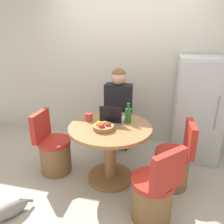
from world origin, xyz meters
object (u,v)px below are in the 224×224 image
object	(u,v)px
chair_near_right_corner	(153,195)
bottle	(128,115)
laptop	(112,118)
chair_right_side	(173,165)
cat	(8,210)
chair_left_side	(54,152)
person_seated	(119,107)
refrigerator	(197,109)
dining_table	(110,145)
fruit_bowl	(103,127)

from	to	relation	value
chair_near_right_corner	bottle	size ratio (longest dim) A/B	3.34
chair_near_right_corner	laptop	xyz separation A→B (m)	(-0.61, 0.71, 0.52)
chair_right_side	cat	distance (m)	1.97
chair_left_side	cat	size ratio (longest dim) A/B	1.95
cat	person_seated	bearing A→B (deg)	-174.23
refrigerator	laptop	size ratio (longest dim) A/B	5.46
chair_left_side	chair_right_side	distance (m)	1.62
refrigerator	laptop	distance (m)	1.36
refrigerator	dining_table	distance (m)	1.46
chair_right_side	person_seated	size ratio (longest dim) A/B	0.64
refrigerator	chair_near_right_corner	size ratio (longest dim) A/B	1.77
cat	chair_right_side	bearing A→B (deg)	152.70
dining_table	person_seated	size ratio (longest dim) A/B	0.75
person_seated	refrigerator	bearing A→B (deg)	-172.58
laptop	fruit_bowl	distance (m)	0.28
dining_table	bottle	bearing A→B (deg)	38.92
refrigerator	laptop	world-z (taller)	refrigerator
fruit_bowl	bottle	bearing A→B (deg)	48.09
chair_right_side	cat	size ratio (longest dim) A/B	1.95
fruit_bowl	refrigerator	bearing A→B (deg)	40.59
chair_left_side	person_seated	bearing A→B (deg)	-46.15
dining_table	person_seated	distance (m)	0.79
chair_right_side	chair_near_right_corner	bearing A→B (deg)	-23.64
chair_near_right_corner	bottle	xyz separation A→B (m)	(-0.40, 0.71, 0.58)
chair_left_side	person_seated	xyz separation A→B (m)	(0.77, 0.74, 0.48)
person_seated	cat	xyz separation A→B (m)	(-0.86, -1.64, -0.69)
chair_right_side	refrigerator	bearing A→B (deg)	154.54
fruit_bowl	cat	size ratio (longest dim) A/B	0.56
refrigerator	dining_table	size ratio (longest dim) A/B	1.50
fruit_bowl	bottle	distance (m)	0.38
refrigerator	chair_left_side	size ratio (longest dim) A/B	1.77
bottle	fruit_bowl	bearing A→B (deg)	-131.91
dining_table	chair_left_side	xyz separation A→B (m)	(-0.81, -0.00, -0.21)
chair_near_right_corner	fruit_bowl	bearing A→B (deg)	-80.66
person_seated	laptop	xyz separation A→B (m)	(0.03, -0.58, 0.04)
dining_table	chair_near_right_corner	distance (m)	0.84
chair_near_right_corner	person_seated	distance (m)	1.52
chair_left_side	person_seated	world-z (taller)	person_seated
fruit_bowl	dining_table	bearing A→B (deg)	65.73
bottle	cat	world-z (taller)	bottle
chair_near_right_corner	person_seated	xyz separation A→B (m)	(-0.63, 1.29, 0.48)
person_seated	laptop	size ratio (longest dim) A/B	4.85
dining_table	chair_near_right_corner	world-z (taller)	chair_near_right_corner
chair_near_right_corner	chair_left_side	bearing A→B (deg)	-68.39
chair_near_right_corner	fruit_bowl	xyz separation A→B (m)	(-0.65, 0.43, 0.52)
refrigerator	person_seated	world-z (taller)	refrigerator
bottle	person_seated	bearing A→B (deg)	112.37
cat	fruit_bowl	bearing A→B (deg)	165.93
chair_near_right_corner	bottle	distance (m)	1.00
dining_table	fruit_bowl	world-z (taller)	fruit_bowl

